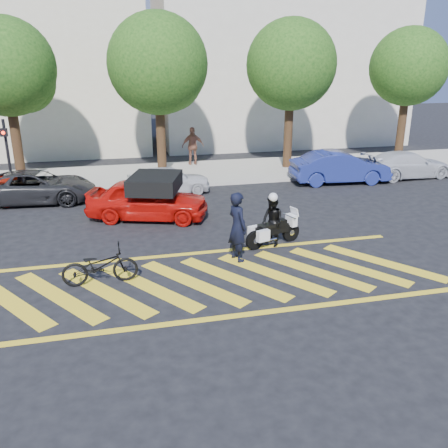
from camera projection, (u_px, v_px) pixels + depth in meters
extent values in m
plane|color=black|center=(215.00, 280.00, 12.38)|extent=(90.00, 90.00, 0.00)
cube|color=#9E998E|center=(163.00, 175.00, 23.38)|extent=(60.00, 5.00, 0.15)
cube|color=yellow|center=(10.00, 301.00, 11.28)|extent=(2.43, 3.21, 0.01)
cube|color=yellow|center=(58.00, 296.00, 11.52)|extent=(2.43, 3.21, 0.01)
cube|color=yellow|center=(105.00, 291.00, 11.76)|extent=(2.43, 3.21, 0.01)
cube|color=yellow|center=(149.00, 287.00, 12.01)|extent=(2.43, 3.21, 0.01)
cube|color=yellow|center=(192.00, 282.00, 12.25)|extent=(2.43, 3.21, 0.01)
cube|color=yellow|center=(233.00, 278.00, 12.49)|extent=(2.43, 3.21, 0.01)
cube|color=yellow|center=(273.00, 274.00, 12.73)|extent=(2.43, 3.21, 0.01)
cube|color=yellow|center=(311.00, 270.00, 12.97)|extent=(2.43, 3.21, 0.01)
cube|color=yellow|center=(348.00, 266.00, 13.22)|extent=(2.43, 3.21, 0.01)
cube|color=yellow|center=(383.00, 262.00, 13.46)|extent=(2.43, 3.21, 0.01)
cube|color=yellow|center=(233.00, 316.00, 10.64)|extent=(12.00, 0.20, 0.01)
cube|color=yellow|center=(201.00, 253.00, 14.12)|extent=(12.00, 0.20, 0.01)
cube|color=beige|center=(8.00, 67.00, 28.26)|extent=(16.00, 8.00, 10.00)
cube|color=beige|center=(278.00, 59.00, 31.84)|extent=(16.00, 8.00, 11.00)
cylinder|color=black|center=(16.00, 141.00, 21.31)|extent=(0.44, 0.44, 4.00)
sphere|color=#164211|center=(6.00, 67.00, 20.28)|extent=(4.20, 4.20, 4.20)
sphere|color=#164211|center=(24.00, 82.00, 20.89)|extent=(2.73, 2.73, 2.73)
cylinder|color=black|center=(161.00, 135.00, 22.74)|extent=(0.44, 0.44, 4.00)
sphere|color=#164211|center=(158.00, 64.00, 21.67)|extent=(4.60, 4.60, 4.60)
sphere|color=#164211|center=(171.00, 79.00, 22.30)|extent=(2.99, 2.99, 2.99)
cylinder|color=black|center=(288.00, 131.00, 24.17)|extent=(0.44, 0.44, 4.00)
sphere|color=#164211|center=(291.00, 65.00, 23.12)|extent=(4.40, 4.40, 4.40)
sphere|color=#164211|center=(300.00, 78.00, 23.74)|extent=(2.86, 2.86, 2.86)
cylinder|color=black|center=(401.00, 127.00, 25.60)|extent=(0.44, 0.44, 4.00)
sphere|color=#164211|center=(409.00, 67.00, 24.58)|extent=(4.00, 4.00, 4.00)
sphere|color=#164211|center=(414.00, 78.00, 25.19)|extent=(2.60, 2.60, 2.60)
cylinder|color=black|center=(9.00, 159.00, 19.43)|extent=(0.12, 0.12, 3.20)
cube|color=black|center=(4.00, 132.00, 18.88)|extent=(0.28, 0.18, 0.32)
sphere|color=#FF260C|center=(3.00, 133.00, 18.79)|extent=(0.14, 0.14, 0.14)
imported|color=black|center=(237.00, 227.00, 13.32)|extent=(0.68, 0.85, 2.01)
imported|color=black|center=(100.00, 266.00, 12.04)|extent=(1.92, 0.74, 1.00)
cylinder|color=black|center=(255.00, 240.00, 14.28)|extent=(0.60, 0.30, 0.59)
cylinder|color=silver|center=(255.00, 240.00, 14.28)|extent=(0.21, 0.19, 0.18)
cylinder|color=black|center=(291.00, 232.00, 14.97)|extent=(0.60, 0.30, 0.59)
cylinder|color=silver|center=(291.00, 232.00, 14.97)|extent=(0.21, 0.19, 0.18)
cube|color=black|center=(272.00, 230.00, 14.53)|extent=(1.13, 0.56, 0.27)
cube|color=black|center=(279.00, 223.00, 14.60)|extent=(0.46, 0.38, 0.20)
cube|color=black|center=(266.00, 226.00, 14.37)|extent=(0.56, 0.44, 0.11)
cube|color=silver|center=(291.00, 220.00, 14.83)|extent=(0.30, 0.42, 0.36)
cube|color=silver|center=(254.00, 231.00, 14.48)|extent=(0.43, 0.28, 0.34)
cube|color=silver|center=(263.00, 236.00, 14.10)|extent=(0.43, 0.28, 0.34)
imported|color=black|center=(272.00, 221.00, 14.46)|extent=(0.79, 0.90, 1.55)
imported|color=#BA0D08|center=(148.00, 199.00, 16.91)|extent=(4.61, 2.95, 1.46)
imported|color=black|center=(36.00, 187.00, 18.92)|extent=(4.77, 2.48, 1.28)
imported|color=silver|center=(168.00, 180.00, 20.18)|extent=(3.55, 1.54, 1.19)
imported|color=navy|center=(340.00, 167.00, 21.90)|extent=(4.61, 1.94, 1.48)
imported|color=#B7B9BF|center=(407.00, 165.00, 22.92)|extent=(4.44, 1.96, 1.27)
imported|color=#8F5641|center=(193.00, 146.00, 24.96)|extent=(1.16, 0.50, 1.97)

